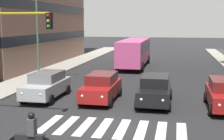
{
  "coord_description": "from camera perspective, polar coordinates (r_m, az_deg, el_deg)",
  "views": [
    {
      "loc": [
        -2.82,
        13.77,
        4.89
      ],
      "look_at": [
        1.25,
        -5.91,
        1.82
      ],
      "focal_mm": 50.26,
      "sensor_mm": 36.0,
      "label": 1
    }
  ],
  "objects": [
    {
      "name": "bus_behind_traffic",
      "position": [
        34.62,
        4.12,
        3.64
      ],
      "size": [
        2.78,
        10.5,
        3.0
      ],
      "color": "#DB5193",
      "rests_on": "ground_plane"
    },
    {
      "name": "crosswalk_markings",
      "position": [
        14.88,
        0.12,
        -10.49
      ],
      "size": [
        6.75,
        2.8,
        0.01
      ],
      "color": "silver",
      "rests_on": "ground_plane"
    },
    {
      "name": "car_2",
      "position": [
        19.62,
        -1.93,
        -3.1
      ],
      "size": [
        2.02,
        4.44,
        1.72
      ],
      "color": "maroon",
      "rests_on": "ground_plane"
    },
    {
      "name": "motorcycle_with_rider",
      "position": [
        12.48,
        -14.61,
        -11.5
      ],
      "size": [
        1.7,
        0.38,
        1.57
      ],
      "color": "black",
      "rests_on": "ground_plane"
    },
    {
      "name": "street_lamp_right",
      "position": [
        26.51,
        -12.73,
        8.58
      ],
      "size": [
        2.68,
        0.28,
        7.99
      ],
      "color": "#4C6B56",
      "rests_on": "sidewalk_right"
    },
    {
      "name": "car_3",
      "position": [
        20.6,
        -11.82,
        -2.71
      ],
      "size": [
        2.02,
        4.44,
        1.72
      ],
      "color": "#B2B7BC",
      "rests_on": "ground_plane"
    },
    {
      "name": "car_1",
      "position": [
        19.02,
        7.82,
        -3.55
      ],
      "size": [
        2.02,
        4.44,
        1.72
      ],
      "color": "black",
      "rests_on": "ground_plane"
    },
    {
      "name": "ground_plane",
      "position": [
        14.88,
        0.12,
        -10.51
      ],
      "size": [
        180.0,
        180.0,
        0.0
      ],
      "primitive_type": "plane",
      "color": "#262628"
    }
  ]
}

